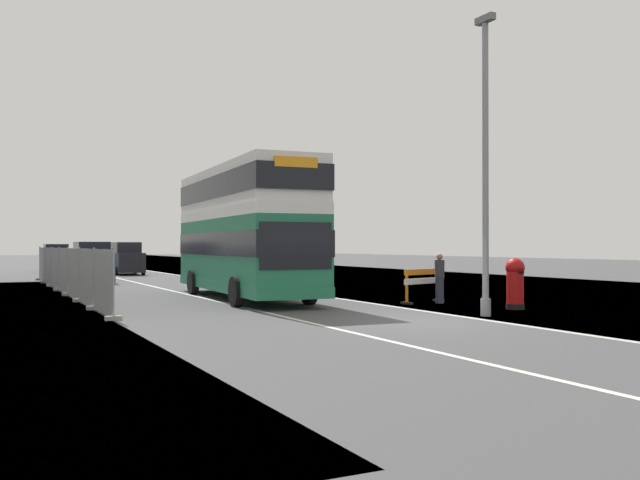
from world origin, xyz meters
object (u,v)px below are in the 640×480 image
object	(u,v)px
double_decker_bus	(244,230)
red_pillar_postbox	(515,281)
car_receding_far	(56,259)
car_oncoming_near	(92,263)
roadworks_barrier	(423,281)
car_receding_mid	(126,259)
pedestrian_at_kerb	(440,278)
lamppost_foreground	(485,174)

from	to	relation	value
double_decker_bus	red_pillar_postbox	size ratio (longest dim) A/B	6.91
red_pillar_postbox	car_receding_far	distance (m)	40.03
car_oncoming_near	roadworks_barrier	bearing A→B (deg)	-66.56
roadworks_barrier	red_pillar_postbox	bearing A→B (deg)	-70.06
car_receding_mid	car_receding_far	xyz separation A→B (m)	(-3.91, 6.77, -0.06)
pedestrian_at_kerb	double_decker_bus	bearing A→B (deg)	136.79
roadworks_barrier	car_receding_far	bearing A→B (deg)	103.62
car_receding_mid	pedestrian_at_kerb	bearing A→B (deg)	-79.99
red_pillar_postbox	car_receding_far	xyz separation A→B (m)	(-9.80, 38.81, 0.11)
double_decker_bus	car_receding_mid	xyz separation A→B (m)	(0.21, 24.07, -1.57)
car_receding_far	pedestrian_at_kerb	size ratio (longest dim) A/B	2.28
car_receding_far	pedestrian_at_kerb	world-z (taller)	car_receding_far
car_receding_mid	car_receding_far	distance (m)	7.82
red_pillar_postbox	car_receding_far	bearing A→B (deg)	104.18
lamppost_foreground	pedestrian_at_kerb	xyz separation A→B (m)	(1.47, 4.18, -3.18)
lamppost_foreground	car_receding_mid	xyz separation A→B (m)	(-3.67, 33.28, -3.00)
red_pillar_postbox	car_receding_mid	distance (m)	32.57
lamppost_foreground	roadworks_barrier	distance (m)	5.69
car_receding_mid	car_receding_far	size ratio (longest dim) A/B	1.10
double_decker_bus	roadworks_barrier	bearing A→B (deg)	-43.58
car_oncoming_near	pedestrian_at_kerb	bearing A→B (deg)	-65.85
double_decker_bus	car_receding_mid	size ratio (longest dim) A/B	2.58
pedestrian_at_kerb	car_oncoming_near	bearing A→B (deg)	114.15
red_pillar_postbox	roadworks_barrier	bearing A→B (deg)	109.94
lamppost_foreground	double_decker_bus	bearing A→B (deg)	112.85
roadworks_barrier	car_receding_mid	size ratio (longest dim) A/B	0.45
car_receding_far	pedestrian_at_kerb	distance (m)	36.99
car_receding_far	car_oncoming_near	bearing A→B (deg)	-89.10
car_oncoming_near	pedestrian_at_kerb	distance (m)	21.50
lamppost_foreground	red_pillar_postbox	world-z (taller)	lamppost_foreground
lamppost_foreground	car_receding_mid	distance (m)	33.61
red_pillar_postbox	car_oncoming_near	xyz separation A→B (m)	(-9.55, 22.56, 0.15)
double_decker_bus	pedestrian_at_kerb	xyz separation A→B (m)	(5.35, -5.03, -1.74)
double_decker_bus	roadworks_barrier	size ratio (longest dim) A/B	5.72
lamppost_foreground	car_oncoming_near	distance (m)	25.08
double_decker_bus	red_pillar_postbox	distance (m)	10.18
red_pillar_postbox	pedestrian_at_kerb	world-z (taller)	pedestrian_at_kerb
lamppost_foreground	roadworks_barrier	size ratio (longest dim) A/B	4.39
lamppost_foreground	red_pillar_postbox	bearing A→B (deg)	29.25
car_oncoming_near	car_receding_mid	distance (m)	10.16
car_receding_mid	pedestrian_at_kerb	distance (m)	29.55
lamppost_foreground	car_receding_mid	world-z (taller)	lamppost_foreground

